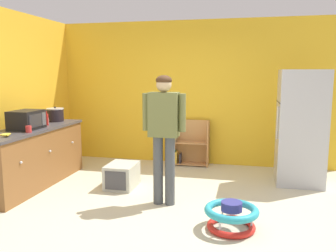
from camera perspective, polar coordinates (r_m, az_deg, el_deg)
ground_plane at (r=4.68m, az=-0.43°, el=-12.99°), size 12.00×12.00×0.00m
back_wall at (r=6.65m, az=4.22°, el=5.40°), size 5.20×0.06×2.70m
left_side_wall at (r=6.22m, az=-22.93°, el=4.51°), size 0.06×2.99×2.70m
kitchen_counter at (r=5.76m, az=-21.39°, el=-4.73°), size 0.65×2.13×0.90m
refrigerator at (r=5.78m, az=20.93°, el=-0.24°), size 0.73×0.68×1.78m
bookshelf at (r=6.62m, az=2.80°, el=-3.23°), size 0.80×0.28×0.85m
standing_person at (r=4.49m, az=-0.67°, el=-0.33°), size 0.57×0.22×1.70m
baby_walker at (r=4.05m, az=10.34°, el=-14.27°), size 0.60×0.60×0.32m
pet_carrier at (r=5.40m, az=-7.56°, el=-8.04°), size 0.42×0.55×0.36m
microwave at (r=5.57m, az=-22.17°, el=0.94°), size 0.37×0.48×0.28m
crock_pot at (r=6.32m, az=-17.99°, el=1.77°), size 0.29×0.29×0.26m
banana_bunch at (r=5.04m, az=-24.90°, el=-1.28°), size 0.15×0.16×0.04m
ketchup_bottle at (r=5.89m, az=-19.33°, el=1.07°), size 0.07×0.07×0.25m
white_cup at (r=6.02m, az=-19.32°, el=0.73°), size 0.08×0.08×0.09m
yellow_cup at (r=6.55m, az=-18.76°, el=1.37°), size 0.08×0.08×0.09m
red_cup at (r=5.26m, az=-21.88°, el=-0.49°), size 0.08×0.08×0.09m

